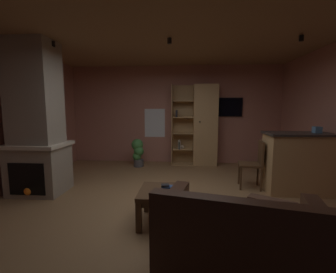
% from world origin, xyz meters
% --- Properties ---
extents(floor, '(5.79, 5.88, 0.02)m').
position_xyz_m(floor, '(0.00, 0.00, -0.01)').
color(floor, olive).
rests_on(floor, ground).
extents(wall_back, '(5.91, 0.06, 2.69)m').
position_xyz_m(wall_back, '(0.00, 2.97, 1.34)').
color(wall_back, '#AD7060').
rests_on(wall_back, ground).
extents(ceiling, '(5.79, 5.88, 0.02)m').
position_xyz_m(ceiling, '(0.00, 0.00, 2.70)').
color(ceiling, '#8E6B47').
extents(window_pane_back, '(0.57, 0.01, 0.80)m').
position_xyz_m(window_pane_back, '(-0.57, 2.94, 1.12)').
color(window_pane_back, white).
extents(stone_fireplace, '(0.98, 0.80, 2.69)m').
position_xyz_m(stone_fireplace, '(-2.34, 0.37, 1.21)').
color(stone_fireplace, gray).
rests_on(stone_fireplace, ground).
extents(bookshelf_cabinet, '(1.22, 0.41, 2.15)m').
position_xyz_m(bookshelf_cabinet, '(0.75, 2.70, 1.06)').
color(bookshelf_cabinet, tan).
rests_on(bookshelf_cabinet, ground).
extents(kitchen_bar_counter, '(1.38, 0.63, 1.10)m').
position_xyz_m(kitchen_bar_counter, '(2.44, 0.72, 0.55)').
color(kitchen_bar_counter, tan).
rests_on(kitchen_bar_counter, ground).
extents(tissue_box, '(0.12, 0.12, 0.11)m').
position_xyz_m(tissue_box, '(2.63, 0.73, 1.15)').
color(tissue_box, '#598CBF').
rests_on(tissue_box, kitchen_bar_counter).
extents(leather_couch, '(1.63, 1.20, 0.84)m').
position_xyz_m(leather_couch, '(0.81, -1.49, 0.31)').
color(leather_couch, '#382116').
rests_on(leather_couch, ground).
extents(coffee_table, '(0.64, 0.66, 0.45)m').
position_xyz_m(coffee_table, '(0.01, -0.56, 0.36)').
color(coffee_table, '#4C331E').
rests_on(coffee_table, ground).
extents(table_book_0, '(0.14, 0.13, 0.02)m').
position_xyz_m(table_book_0, '(0.06, -0.50, 0.46)').
color(table_book_0, '#387247').
rests_on(table_book_0, coffee_table).
extents(table_book_1, '(0.16, 0.13, 0.03)m').
position_xyz_m(table_book_1, '(0.06, -0.53, 0.48)').
color(table_book_1, '#2D4C8C').
rests_on(table_book_1, coffee_table).
extents(table_book_2, '(0.12, 0.10, 0.02)m').
position_xyz_m(table_book_2, '(0.03, -0.54, 0.51)').
color(table_book_2, black).
rests_on(table_book_2, coffee_table).
extents(dining_chair, '(0.47, 0.47, 0.92)m').
position_xyz_m(dining_chair, '(1.63, 0.90, 0.53)').
color(dining_chair, '#4C331E').
rests_on(dining_chair, ground).
extents(potted_floor_plant, '(0.33, 0.33, 0.73)m').
position_xyz_m(potted_floor_plant, '(-0.94, 2.35, 0.40)').
color(potted_floor_plant, '#4C4C51').
rests_on(potted_floor_plant, ground).
extents(wall_mounted_tv, '(0.91, 0.06, 0.51)m').
position_xyz_m(wall_mounted_tv, '(1.39, 2.91, 1.56)').
color(wall_mounted_tv, black).
extents(track_light_spot_0, '(0.07, 0.07, 0.09)m').
position_xyz_m(track_light_spot_0, '(-1.96, 0.40, 2.62)').
color(track_light_spot_0, black).
extents(track_light_spot_1, '(0.07, 0.07, 0.09)m').
position_xyz_m(track_light_spot_1, '(0.03, 0.37, 2.62)').
color(track_light_spot_1, black).
extents(track_light_spot_2, '(0.07, 0.07, 0.09)m').
position_xyz_m(track_light_spot_2, '(2.09, 0.38, 2.62)').
color(track_light_spot_2, black).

